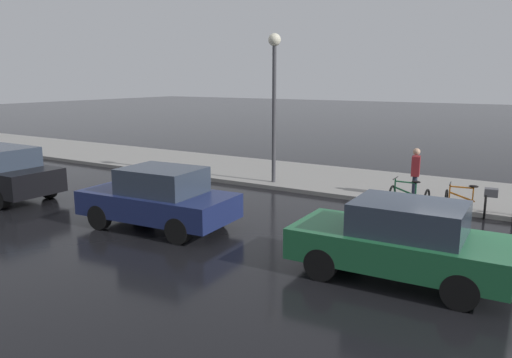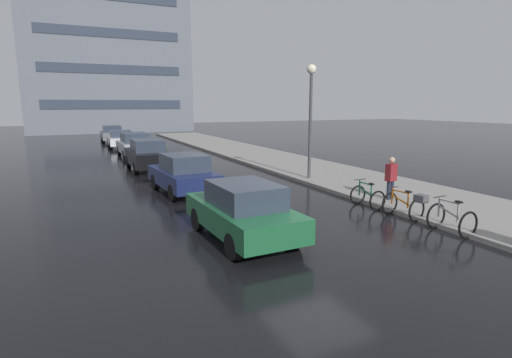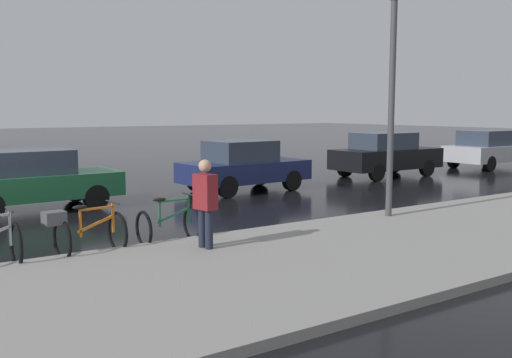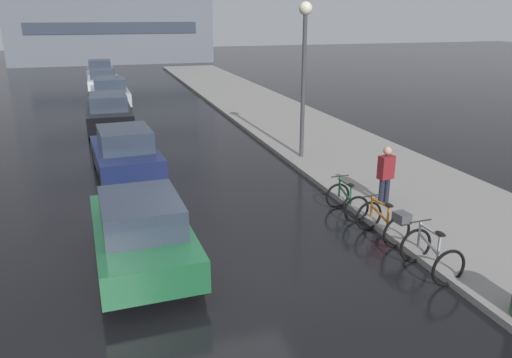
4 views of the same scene
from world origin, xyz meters
name	(u,v)px [view 4 (image 4 of 4)]	position (x,y,z in m)	size (l,w,h in m)	color
ground_plane	(242,272)	(0.00, 0.00, 0.00)	(140.00, 140.00, 0.00)	black
sidewalk_kerb	(315,136)	(6.00, 10.00, 0.07)	(4.80, 60.00, 0.14)	gray
bicycle_nearest	(431,255)	(3.55, -1.18, 0.41)	(0.79, 1.09, 0.98)	black
bicycle_second	(387,221)	(3.50, 0.40, 0.48)	(0.85, 1.38, 0.92)	black
bicycle_third	(347,201)	(3.38, 2.07, 0.38)	(0.71, 1.07, 0.93)	black
car_green	(142,232)	(-1.85, 0.82, 0.78)	(1.96, 4.10, 1.54)	#1E6038
car_navy	(126,152)	(-1.79, 7.06, 0.79)	(2.12, 4.11, 1.58)	navy
car_black	(109,113)	(-2.07, 13.65, 0.84)	(1.87, 4.36, 1.67)	black
car_silver	(110,93)	(-1.83, 19.78, 0.84)	(2.02, 4.18, 1.64)	#B2B5BA
car_white	(103,81)	(-2.05, 25.81, 0.74)	(1.98, 3.74, 1.47)	silver
car_grey	(100,71)	(-2.15, 31.79, 0.80)	(1.98, 4.14, 1.59)	slate
pedestrian	(386,174)	(4.55, 2.22, 0.95)	(0.44, 0.31, 1.69)	#1E2333
streetlamp	(304,54)	(4.21, 7.12, 3.67)	(0.43, 0.43, 5.30)	#424247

